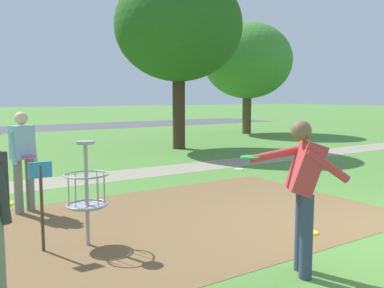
% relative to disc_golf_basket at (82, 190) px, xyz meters
% --- Properties ---
extents(dirt_tee_pad, '(6.46, 4.29, 0.01)m').
position_rel_disc_golf_basket_xyz_m(dirt_tee_pad, '(1.84, 0.29, -0.75)').
color(dirt_tee_pad, brown).
rests_on(dirt_tee_pad, ground).
extents(disc_golf_basket, '(0.98, 0.58, 1.39)m').
position_rel_disc_golf_basket_xyz_m(disc_golf_basket, '(0.00, 0.00, 0.00)').
color(disc_golf_basket, '#9E9EA3').
rests_on(disc_golf_basket, ground).
extents(player_throwing, '(0.79, 0.97, 1.71)m').
position_rel_disc_golf_basket_xyz_m(player_throwing, '(1.73, -2.18, 0.23)').
color(player_throwing, '#384260').
rests_on(player_throwing, ground).
extents(player_waiting_left, '(0.50, 0.45, 1.71)m').
position_rel_disc_golf_basket_xyz_m(player_waiting_left, '(-0.30, 2.10, 0.21)').
color(player_waiting_left, slate).
rests_on(player_waiting_left, ground).
extents(frisbee_by_tee, '(0.25, 0.25, 0.02)m').
position_rel_disc_golf_basket_xyz_m(frisbee_by_tee, '(5.42, 3.34, -0.74)').
color(frisbee_by_tee, white).
rests_on(frisbee_by_tee, ground).
extents(frisbee_far_left, '(0.23, 0.23, 0.02)m').
position_rel_disc_golf_basket_xyz_m(frisbee_far_left, '(2.91, -1.30, -0.74)').
color(frisbee_far_left, gold).
rests_on(frisbee_far_left, ground).
extents(tree_near_right, '(4.70, 4.70, 6.51)m').
position_rel_disc_golf_basket_xyz_m(tree_near_right, '(6.42, 8.11, 3.74)').
color(tree_near_right, '#422D1E').
rests_on(tree_near_right, ground).
extents(tree_mid_center, '(4.63, 4.63, 5.80)m').
position_rel_disc_golf_basket_xyz_m(tree_mid_center, '(12.77, 11.61, 3.06)').
color(tree_mid_center, brown).
rests_on(tree_mid_center, ground).
extents(parking_lot_strip, '(36.00, 6.00, 0.01)m').
position_rel_disc_golf_basket_xyz_m(parking_lot_strip, '(3.94, 21.72, -0.75)').
color(parking_lot_strip, '#4C4C51').
rests_on(parking_lot_strip, ground).
extents(gravel_path, '(40.00, 1.32, 0.00)m').
position_rel_disc_golf_basket_xyz_m(gravel_path, '(3.94, 4.34, -0.75)').
color(gravel_path, gray).
rests_on(gravel_path, ground).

